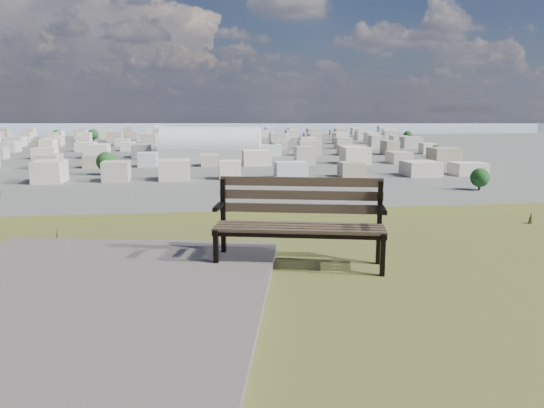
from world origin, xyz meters
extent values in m
cube|color=#483C29|center=(-1.25, 1.42, 25.41)|extent=(1.67, 0.47, 0.03)
cube|color=#483C29|center=(-1.23, 1.53, 25.41)|extent=(1.67, 0.47, 0.03)
cube|color=#483C29|center=(-1.20, 1.64, 25.41)|extent=(1.67, 0.47, 0.03)
cube|color=#483C29|center=(-1.18, 1.75, 25.41)|extent=(1.67, 0.47, 0.03)
cube|color=#483C29|center=(-1.16, 1.82, 25.57)|extent=(1.66, 0.43, 0.09)
cube|color=#483C29|center=(-1.15, 1.84, 25.70)|extent=(1.66, 0.43, 0.09)
cube|color=#483C29|center=(-1.15, 1.87, 25.84)|extent=(1.66, 0.43, 0.09)
cube|color=black|center=(-2.05, 1.59, 25.21)|extent=(0.06, 0.07, 0.41)
cube|color=black|center=(-1.95, 1.98, 25.43)|extent=(0.06, 0.07, 0.87)
cube|color=black|center=(-2.00, 1.77, 25.39)|extent=(0.16, 0.47, 0.05)
cube|color=black|center=(-2.01, 1.73, 25.62)|extent=(0.13, 0.34, 0.04)
cube|color=black|center=(-0.47, 1.21, 25.21)|extent=(0.06, 0.07, 0.41)
cube|color=black|center=(-0.38, 1.60, 25.43)|extent=(0.06, 0.07, 0.87)
cube|color=black|center=(-0.43, 1.39, 25.39)|extent=(0.16, 0.47, 0.05)
cube|color=black|center=(-0.44, 1.35, 25.62)|extent=(0.13, 0.34, 0.04)
cube|color=black|center=(-1.26, 1.41, 25.37)|extent=(1.66, 0.43, 0.04)
cube|color=black|center=(-1.17, 1.76, 25.37)|extent=(1.66, 0.43, 0.04)
cube|color=#5F5852|center=(-3.31, 0.46, 25.04)|extent=(3.97, 5.02, 0.09)
cone|color=brown|center=(-3.90, 3.00, 25.09)|extent=(0.08, 0.08, 0.19)
cone|color=brown|center=(2.40, 3.20, 25.09)|extent=(0.08, 0.08, 0.18)
cube|color=silver|center=(4.21, 285.83, 2.98)|extent=(56.49, 30.72, 5.96)
cylinder|color=silver|center=(4.21, 285.83, 5.96)|extent=(56.49, 30.72, 22.64)
cube|color=beige|center=(-60.00, 200.00, 3.50)|extent=(11.00, 11.00, 7.00)
cube|color=#ADA095|center=(-36.00, 200.00, 3.50)|extent=(11.00, 11.00, 7.00)
cube|color=#B3A48E|center=(-12.00, 200.00, 3.50)|extent=(11.00, 11.00, 7.00)
cube|color=#B9B9BE|center=(12.00, 200.00, 3.50)|extent=(11.00, 11.00, 7.00)
cube|color=beige|center=(36.00, 200.00, 3.50)|extent=(11.00, 11.00, 7.00)
cube|color=gray|center=(60.00, 200.00, 3.50)|extent=(11.00, 11.00, 7.00)
cube|color=beige|center=(84.00, 200.00, 3.50)|extent=(11.00, 11.00, 7.00)
cube|color=#ADA89D|center=(108.00, 200.00, 3.50)|extent=(11.00, 11.00, 7.00)
cube|color=#B3A48E|center=(-72.00, 250.00, 3.50)|extent=(11.00, 11.00, 7.00)
cube|color=#B9B9BE|center=(-48.00, 250.00, 3.50)|extent=(11.00, 11.00, 7.00)
cube|color=beige|center=(-24.00, 250.00, 3.50)|extent=(11.00, 11.00, 7.00)
cube|color=gray|center=(0.00, 250.00, 3.50)|extent=(11.00, 11.00, 7.00)
cube|color=beige|center=(24.00, 250.00, 3.50)|extent=(11.00, 11.00, 7.00)
cube|color=#ADA89D|center=(48.00, 250.00, 3.50)|extent=(11.00, 11.00, 7.00)
cube|color=beige|center=(72.00, 250.00, 3.50)|extent=(11.00, 11.00, 7.00)
cube|color=#ADA095|center=(96.00, 250.00, 3.50)|extent=(11.00, 11.00, 7.00)
cube|color=#B3A48E|center=(120.00, 250.00, 3.50)|extent=(11.00, 11.00, 7.00)
cube|color=beige|center=(-108.00, 300.00, 3.50)|extent=(11.00, 11.00, 7.00)
cube|color=gray|center=(-84.00, 300.00, 3.50)|extent=(11.00, 11.00, 7.00)
cube|color=beige|center=(-60.00, 300.00, 3.50)|extent=(11.00, 11.00, 7.00)
cube|color=#ADA89D|center=(-36.00, 300.00, 3.50)|extent=(11.00, 11.00, 7.00)
cube|color=beige|center=(-12.00, 300.00, 3.50)|extent=(11.00, 11.00, 7.00)
cube|color=#ADA095|center=(12.00, 300.00, 3.50)|extent=(11.00, 11.00, 7.00)
cube|color=#B3A48E|center=(36.00, 300.00, 3.50)|extent=(11.00, 11.00, 7.00)
cube|color=#B9B9BE|center=(60.00, 300.00, 3.50)|extent=(11.00, 11.00, 7.00)
cube|color=beige|center=(84.00, 300.00, 3.50)|extent=(11.00, 11.00, 7.00)
cube|color=gray|center=(108.00, 300.00, 3.50)|extent=(11.00, 11.00, 7.00)
cube|color=beige|center=(132.00, 300.00, 3.50)|extent=(11.00, 11.00, 7.00)
cube|color=beige|center=(-120.00, 350.00, 3.50)|extent=(11.00, 11.00, 7.00)
cube|color=#ADA095|center=(-96.00, 350.00, 3.50)|extent=(11.00, 11.00, 7.00)
cube|color=#B3A48E|center=(-72.00, 350.00, 3.50)|extent=(11.00, 11.00, 7.00)
cube|color=#B9B9BE|center=(-48.00, 350.00, 3.50)|extent=(11.00, 11.00, 7.00)
cube|color=beige|center=(-24.00, 350.00, 3.50)|extent=(11.00, 11.00, 7.00)
cube|color=gray|center=(0.00, 350.00, 3.50)|extent=(11.00, 11.00, 7.00)
cube|color=beige|center=(24.00, 350.00, 3.50)|extent=(11.00, 11.00, 7.00)
cube|color=#ADA89D|center=(48.00, 350.00, 3.50)|extent=(11.00, 11.00, 7.00)
cube|color=beige|center=(72.00, 350.00, 3.50)|extent=(11.00, 11.00, 7.00)
cube|color=#ADA095|center=(96.00, 350.00, 3.50)|extent=(11.00, 11.00, 7.00)
cube|color=#B3A48E|center=(120.00, 350.00, 3.50)|extent=(11.00, 11.00, 7.00)
cube|color=#B9B9BE|center=(144.00, 350.00, 3.50)|extent=(11.00, 11.00, 7.00)
cube|color=gray|center=(-132.00, 400.00, 3.50)|extent=(11.00, 11.00, 7.00)
cube|color=beige|center=(-108.00, 400.00, 3.50)|extent=(11.00, 11.00, 7.00)
cube|color=#ADA89D|center=(-84.00, 400.00, 3.50)|extent=(11.00, 11.00, 7.00)
cube|color=beige|center=(-60.00, 400.00, 3.50)|extent=(11.00, 11.00, 7.00)
cube|color=#ADA095|center=(-36.00, 400.00, 3.50)|extent=(11.00, 11.00, 7.00)
cube|color=#B3A48E|center=(-12.00, 400.00, 3.50)|extent=(11.00, 11.00, 7.00)
cube|color=#B9B9BE|center=(12.00, 400.00, 3.50)|extent=(11.00, 11.00, 7.00)
cube|color=beige|center=(36.00, 400.00, 3.50)|extent=(11.00, 11.00, 7.00)
cube|color=gray|center=(60.00, 400.00, 3.50)|extent=(11.00, 11.00, 7.00)
cube|color=beige|center=(84.00, 400.00, 3.50)|extent=(11.00, 11.00, 7.00)
cube|color=#ADA89D|center=(108.00, 400.00, 3.50)|extent=(11.00, 11.00, 7.00)
cube|color=beige|center=(132.00, 400.00, 3.50)|extent=(11.00, 11.00, 7.00)
cube|color=#ADA095|center=(156.00, 400.00, 3.50)|extent=(11.00, 11.00, 7.00)
cube|color=#B9B9BE|center=(-144.00, 450.00, 3.50)|extent=(11.00, 11.00, 7.00)
cube|color=beige|center=(-120.00, 450.00, 3.50)|extent=(11.00, 11.00, 7.00)
cube|color=gray|center=(-96.00, 450.00, 3.50)|extent=(11.00, 11.00, 7.00)
cube|color=beige|center=(-72.00, 450.00, 3.50)|extent=(11.00, 11.00, 7.00)
cube|color=#ADA89D|center=(-48.00, 450.00, 3.50)|extent=(11.00, 11.00, 7.00)
cube|color=beige|center=(-24.00, 450.00, 3.50)|extent=(11.00, 11.00, 7.00)
cube|color=#ADA095|center=(0.00, 450.00, 3.50)|extent=(11.00, 11.00, 7.00)
cube|color=#B3A48E|center=(24.00, 450.00, 3.50)|extent=(11.00, 11.00, 7.00)
cube|color=#B9B9BE|center=(48.00, 450.00, 3.50)|extent=(11.00, 11.00, 7.00)
cube|color=beige|center=(72.00, 450.00, 3.50)|extent=(11.00, 11.00, 7.00)
cube|color=gray|center=(96.00, 450.00, 3.50)|extent=(11.00, 11.00, 7.00)
cube|color=beige|center=(120.00, 450.00, 3.50)|extent=(11.00, 11.00, 7.00)
cube|color=#ADA89D|center=(144.00, 450.00, 3.50)|extent=(11.00, 11.00, 7.00)
cube|color=beige|center=(168.00, 450.00, 3.50)|extent=(11.00, 11.00, 7.00)
cube|color=#B3A48E|center=(-156.00, 500.00, 3.50)|extent=(11.00, 11.00, 7.00)
cube|color=#B9B9BE|center=(-132.00, 500.00, 3.50)|extent=(11.00, 11.00, 7.00)
cube|color=beige|center=(-108.00, 500.00, 3.50)|extent=(11.00, 11.00, 7.00)
cube|color=gray|center=(-84.00, 500.00, 3.50)|extent=(11.00, 11.00, 7.00)
cube|color=beige|center=(-60.00, 500.00, 3.50)|extent=(11.00, 11.00, 7.00)
cube|color=#ADA89D|center=(-36.00, 500.00, 3.50)|extent=(11.00, 11.00, 7.00)
cube|color=beige|center=(-12.00, 500.00, 3.50)|extent=(11.00, 11.00, 7.00)
cube|color=#ADA095|center=(12.00, 500.00, 3.50)|extent=(11.00, 11.00, 7.00)
cube|color=#B3A48E|center=(36.00, 500.00, 3.50)|extent=(11.00, 11.00, 7.00)
cube|color=#B9B9BE|center=(60.00, 500.00, 3.50)|extent=(11.00, 11.00, 7.00)
cube|color=beige|center=(84.00, 500.00, 3.50)|extent=(11.00, 11.00, 7.00)
cube|color=gray|center=(108.00, 500.00, 3.50)|extent=(11.00, 11.00, 7.00)
cube|color=beige|center=(132.00, 500.00, 3.50)|extent=(11.00, 11.00, 7.00)
cube|color=#ADA89D|center=(156.00, 500.00, 3.50)|extent=(11.00, 11.00, 7.00)
cube|color=beige|center=(180.00, 500.00, 3.50)|extent=(11.00, 11.00, 7.00)
cube|color=#ADA095|center=(-192.00, 550.00, 3.50)|extent=(11.00, 11.00, 7.00)
cube|color=#B3A48E|center=(-168.00, 550.00, 3.50)|extent=(11.00, 11.00, 7.00)
cube|color=#B9B9BE|center=(-144.00, 550.00, 3.50)|extent=(11.00, 11.00, 7.00)
cube|color=beige|center=(-120.00, 550.00, 3.50)|extent=(11.00, 11.00, 7.00)
cube|color=gray|center=(-96.00, 550.00, 3.50)|extent=(11.00, 11.00, 7.00)
cube|color=beige|center=(-72.00, 550.00, 3.50)|extent=(11.00, 11.00, 7.00)
cube|color=#ADA89D|center=(-48.00, 550.00, 3.50)|extent=(11.00, 11.00, 7.00)
cube|color=beige|center=(-24.00, 550.00, 3.50)|extent=(11.00, 11.00, 7.00)
cube|color=#ADA095|center=(0.00, 550.00, 3.50)|extent=(11.00, 11.00, 7.00)
cube|color=#B3A48E|center=(24.00, 550.00, 3.50)|extent=(11.00, 11.00, 7.00)
cube|color=#B9B9BE|center=(48.00, 550.00, 3.50)|extent=(11.00, 11.00, 7.00)
cube|color=beige|center=(72.00, 550.00, 3.50)|extent=(11.00, 11.00, 7.00)
cube|color=gray|center=(96.00, 550.00, 3.50)|extent=(11.00, 11.00, 7.00)
cube|color=beige|center=(120.00, 550.00, 3.50)|extent=(11.00, 11.00, 7.00)
cube|color=#ADA89D|center=(144.00, 550.00, 3.50)|extent=(11.00, 11.00, 7.00)
cube|color=beige|center=(168.00, 550.00, 3.50)|extent=(11.00, 11.00, 7.00)
cube|color=#ADA095|center=(192.00, 550.00, 3.50)|extent=(11.00, 11.00, 7.00)
cylinder|color=#2F2217|center=(90.00, 160.00, 1.05)|extent=(0.80, 0.80, 2.10)
sphere|color=#133617|center=(90.00, 160.00, 4.20)|extent=(6.30, 6.30, 6.30)
cylinder|color=#2F2217|center=(-40.00, 220.00, 1.35)|extent=(0.80, 0.80, 2.70)
sphere|color=#133617|center=(-40.00, 220.00, 5.40)|extent=(8.10, 8.10, 8.10)
cylinder|color=#2F2217|center=(130.00, 280.00, 0.97)|extent=(0.80, 0.80, 1.95)
sphere|color=#133617|center=(130.00, 280.00, 3.90)|extent=(5.85, 5.85, 5.85)
cylinder|color=#2F2217|center=(60.00, 400.00, 1.12)|extent=(0.80, 0.80, 2.25)
sphere|color=#133617|center=(60.00, 400.00, 4.50)|extent=(6.75, 6.75, 6.75)
cylinder|color=#2F2217|center=(-90.00, 460.00, 1.43)|extent=(0.80, 0.80, 2.85)
sphere|color=#133617|center=(-90.00, 460.00, 5.70)|extent=(8.55, 8.55, 8.55)
cylinder|color=#2F2217|center=(-130.00, 500.00, 1.20)|extent=(0.80, 0.80, 2.40)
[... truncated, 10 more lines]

